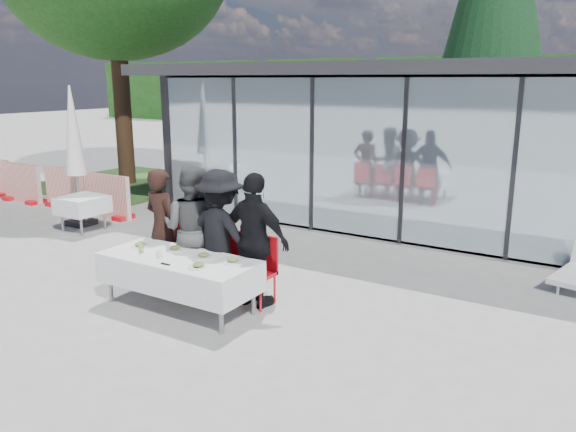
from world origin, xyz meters
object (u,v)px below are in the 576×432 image
(plate_d, at_px, (233,261))
(spare_table_left, at_px, (82,205))
(dining_table, at_px, (179,272))
(diner_chair_d, at_px, (260,267))
(plate_b, at_px, (176,249))
(juice_bottle, at_px, (141,247))
(folded_eyeglasses, at_px, (166,264))
(plate_extra, at_px, (198,266))
(diner_chair_c, at_px, (226,260))
(plate_c, at_px, (204,256))
(market_umbrella, at_px, (74,139))
(diner_d, at_px, (255,241))
(diner_chair_a, at_px, (169,248))
(diner_a, at_px, (162,227))
(diner_b, at_px, (192,229))
(plate_a, at_px, (140,245))
(diner_chair_b, at_px, (199,254))
(diner_c, at_px, (221,235))

(plate_d, bearing_deg, spare_table_left, 160.79)
(dining_table, distance_m, plate_d, 0.85)
(diner_chair_d, distance_m, spare_table_left, 5.54)
(plate_d, relative_size, spare_table_left, 0.32)
(plate_b, bearing_deg, juice_bottle, -133.75)
(dining_table, height_order, folded_eyeglasses, folded_eyeglasses)
(diner_chair_d, height_order, folded_eyeglasses, diner_chair_d)
(plate_extra, bearing_deg, dining_table, 159.00)
(diner_chair_c, xyz_separation_m, plate_b, (-0.49, -0.54, 0.24))
(plate_d, bearing_deg, plate_extra, -122.47)
(juice_bottle, bearing_deg, plate_c, 18.25)
(market_umbrella, bearing_deg, diner_d, -16.27)
(folded_eyeglasses, relative_size, spare_table_left, 0.16)
(dining_table, xyz_separation_m, spare_table_left, (-4.54, 2.05, 0.02))
(diner_chair_a, distance_m, diner_d, 1.80)
(diner_a, bearing_deg, diner_chair_c, -165.88)
(diner_b, xyz_separation_m, spare_table_left, (-4.25, 1.41, -0.41))
(diner_chair_a, bearing_deg, diner_chair_d, 0.00)
(plate_d, height_order, market_umbrella, market_umbrella)
(plate_c, relative_size, plate_extra, 1.00)
(diner_a, bearing_deg, diner_chair_d, -167.87)
(dining_table, relative_size, plate_a, 8.30)
(plate_a, xyz_separation_m, juice_bottle, (0.23, -0.20, 0.06))
(juice_bottle, relative_size, folded_eyeglasses, 1.20)
(diner_d, relative_size, plate_d, 6.99)
(diner_chair_b, bearing_deg, juice_bottle, -107.92)
(diner_c, distance_m, plate_c, 0.51)
(diner_chair_d, xyz_separation_m, juice_bottle, (-1.42, -0.88, 0.30))
(diner_d, bearing_deg, diner_c, 4.36)
(plate_a, distance_m, market_umbrella, 4.91)
(diner_d, height_order, plate_a, diner_d)
(plate_b, height_order, market_umbrella, market_umbrella)
(diner_chair_a, bearing_deg, plate_a, -81.57)
(plate_b, relative_size, plate_c, 1.00)
(diner_d, height_order, plate_b, diner_d)
(plate_b, bearing_deg, diner_chair_c, 47.79)
(diner_d, xyz_separation_m, plate_c, (-0.53, -0.47, -0.18))
(plate_b, height_order, plate_d, same)
(diner_d, bearing_deg, dining_table, 41.13)
(diner_a, relative_size, diner_chair_b, 1.86)
(diner_a, height_order, diner_chair_a, diner_a)
(plate_c, xyz_separation_m, spare_table_left, (-4.85, 1.89, -0.22))
(plate_a, bearing_deg, plate_d, 4.40)
(diner_b, xyz_separation_m, diner_d, (1.13, 0.00, -0.01))
(dining_table, xyz_separation_m, folded_eyeglasses, (0.08, -0.34, 0.22))
(plate_b, distance_m, plate_c, 0.56)
(dining_table, distance_m, diner_chair_d, 1.13)
(diner_chair_b, height_order, plate_b, diner_chair_b)
(diner_chair_c, distance_m, juice_bottle, 1.23)
(plate_c, xyz_separation_m, folded_eyeglasses, (-0.23, -0.50, -0.02))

